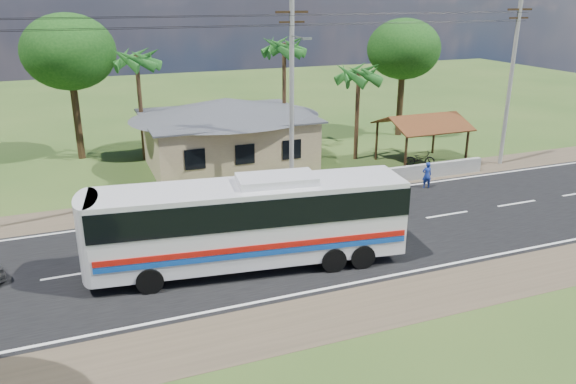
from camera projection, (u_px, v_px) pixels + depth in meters
name	position (u px, v px, depth m)	size (l,w,h in m)	color
ground	(283.00, 241.00, 25.62)	(120.00, 120.00, 0.00)	#2B4C1B
road	(283.00, 241.00, 25.62)	(120.00, 16.00, 0.03)	black
house	(226.00, 125.00, 36.51)	(12.40, 10.00, 5.00)	tan
waiting_shed	(422.00, 123.00, 36.63)	(5.20, 4.48, 3.35)	#332412
concrete_barrier	(433.00, 170.00, 34.50)	(7.00, 0.30, 0.90)	#9E9E99
utility_poles	(286.00, 90.00, 30.32)	(32.80, 2.22, 11.00)	#9E9E99
palm_near	(359.00, 75.00, 36.64)	(2.80, 2.80, 6.70)	#47301E
palm_mid	(284.00, 48.00, 38.92)	(2.80, 2.80, 8.20)	#47301E
palm_far	(136.00, 60.00, 36.09)	(2.80, 2.80, 7.70)	#47301E
tree_behind_house	(69.00, 52.00, 36.34)	(6.00, 6.00, 9.61)	#47301E
tree_behind_shed	(404.00, 49.00, 42.94)	(5.60, 5.60, 9.02)	#47301E
coach_bus	(252.00, 217.00, 22.53)	(12.73, 4.22, 3.88)	silver
motorcycle	(420.00, 159.00, 36.71)	(0.67, 1.91, 1.00)	black
person	(427.00, 175.00, 32.48)	(0.57, 0.37, 1.56)	navy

